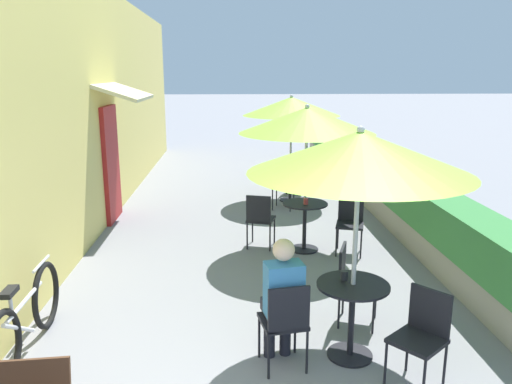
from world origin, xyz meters
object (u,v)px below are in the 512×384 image
at_px(cafe_chair_near_right, 352,278).
at_px(patio_umbrella_mid, 307,120).
at_px(patio_table_near, 352,307).
at_px(patio_umbrella_near, 360,153).
at_px(coffee_cup_far, 287,163).
at_px(bicycle_leaning, 27,319).
at_px(cafe_chair_far_right, 293,171).
at_px(cafe_chair_near_back, 285,319).
at_px(patio_table_mid, 305,218).
at_px(cafe_chair_mid_left, 260,216).
at_px(cafe_chair_near_left, 422,331).
at_px(cafe_chair_far_left, 287,184).
at_px(patio_umbrella_far, 291,106).
at_px(coffee_cup_near, 344,275).
at_px(cafe_chair_mid_right, 350,219).
at_px(seated_patron_near_back, 282,296).
at_px(patio_table_far, 290,177).
at_px(coffee_cup_mid, 306,201).

xyz_separation_m(cafe_chair_near_right, patio_umbrella_mid, (-0.17, 2.31, 1.48)).
height_order(patio_table_near, patio_umbrella_mid, patio_umbrella_mid).
bearing_deg(patio_umbrella_near, coffee_cup_far, 89.33).
bearing_deg(bicycle_leaning, cafe_chair_far_right, 61.18).
height_order(cafe_chair_near_back, patio_table_mid, cafe_chair_near_back).
bearing_deg(cafe_chair_near_back, cafe_chair_mid_left, 80.40).
relative_size(cafe_chair_near_left, cafe_chair_far_left, 1.00).
relative_size(patio_umbrella_far, coffee_cup_far, 24.84).
relative_size(coffee_cup_near, bicycle_leaning, 0.05).
distance_m(patio_umbrella_near, bicycle_leaning, 3.52).
bearing_deg(patio_table_mid, patio_umbrella_near, -89.83).
distance_m(cafe_chair_near_right, cafe_chair_mid_left, 2.56).
bearing_deg(cafe_chair_near_back, patio_umbrella_far, 72.61).
relative_size(cafe_chair_mid_right, coffee_cup_far, 9.67).
xyz_separation_m(cafe_chair_near_left, coffee_cup_near, (-0.56, 0.58, 0.28)).
bearing_deg(patio_umbrella_near, cafe_chair_mid_right, 76.83).
xyz_separation_m(seated_patron_near_back, coffee_cup_near, (0.61, 0.19, 0.11)).
height_order(coffee_cup_near, coffee_cup_far, same).
xyz_separation_m(coffee_cup_far, bicycle_leaning, (-3.19, -5.89, -0.42)).
xyz_separation_m(patio_umbrella_near, cafe_chair_mid_left, (-0.69, 3.09, -1.48)).
relative_size(patio_umbrella_mid, patio_umbrella_far, 1.00).
distance_m(cafe_chair_mid_left, cafe_chair_mid_right, 1.38).
relative_size(patio_table_far, cafe_chair_far_right, 0.87).
xyz_separation_m(seated_patron_near_back, patio_table_mid, (0.67, 3.06, -0.17)).
height_order(patio_table_mid, cafe_chair_far_left, cafe_chair_far_left).
relative_size(patio_umbrella_far, cafe_chair_far_right, 2.57).
bearing_deg(patio_table_near, coffee_cup_far, 89.33).
height_order(cafe_chair_near_left, coffee_cup_far, cafe_chair_near_left).
bearing_deg(cafe_chair_far_left, patio_umbrella_mid, -161.73).
relative_size(coffee_cup_mid, cafe_chair_far_left, 0.10).
bearing_deg(patio_table_far, cafe_chair_near_back, -97.30).
xyz_separation_m(cafe_chair_far_right, bicycle_leaning, (-3.40, -6.49, -0.14)).
bearing_deg(cafe_chair_far_right, coffee_cup_mid, 14.02).
height_order(cafe_chair_far_left, bicycle_leaning, cafe_chair_far_left).
bearing_deg(coffee_cup_near, cafe_chair_near_back, -153.44).
distance_m(patio_table_near, patio_umbrella_far, 6.21).
height_order(patio_umbrella_mid, cafe_chair_mid_right, patio_umbrella_mid).
relative_size(cafe_chair_mid_right, cafe_chair_far_right, 1.00).
relative_size(patio_umbrella_near, cafe_chair_near_back, 2.57).
relative_size(cafe_chair_near_left, cafe_chair_near_back, 1.00).
relative_size(patio_umbrella_near, coffee_cup_near, 24.84).
relative_size(patio_umbrella_near, coffee_cup_far, 24.84).
relative_size(patio_table_near, cafe_chair_near_back, 0.87).
relative_size(patio_table_mid, cafe_chair_mid_right, 0.87).
bearing_deg(cafe_chair_far_right, cafe_chair_near_right, 17.23).
xyz_separation_m(patio_umbrella_near, coffee_cup_mid, (-0.01, 2.89, -1.20)).
distance_m(patio_table_near, patio_table_mid, 2.97).
distance_m(patio_table_far, coffee_cup_far, 0.30).
bearing_deg(patio_umbrella_near, cafe_chair_mid_left, 102.54).
bearing_deg(cafe_chair_mid_right, cafe_chair_near_right, 92.89).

